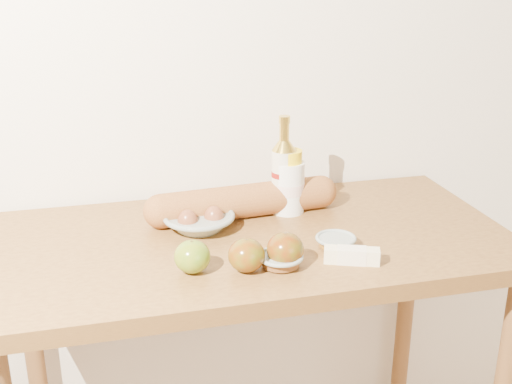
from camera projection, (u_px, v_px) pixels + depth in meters
back_wall at (222, 44)px, 1.66m from camera, size 3.50×0.02×2.60m
table at (253, 283)px, 1.54m from camera, size 1.20×0.60×0.90m
bourbon_bottle at (284, 174)px, 1.60m from camera, size 0.07×0.07×0.25m
cream_bottle at (288, 184)px, 1.61m from camera, size 0.08×0.08×0.16m
egg_bowl at (199, 219)px, 1.53m from camera, size 0.19×0.19×0.06m
baguette at (244, 201)px, 1.59m from camera, size 0.51×0.13×0.08m
apple_yellowgreen at (192, 257)px, 1.31m from camera, size 0.08×0.08×0.07m
apple_redgreen_front at (246, 255)px, 1.32m from camera, size 0.10×0.10×0.07m
apple_redgreen_right at (285, 249)px, 1.34m from camera, size 0.08×0.08×0.07m
sugar_bowl at (281, 260)px, 1.34m from camera, size 0.12×0.12×0.03m
syrup_bowl at (336, 242)px, 1.43m from camera, size 0.12×0.12×0.03m
butter_stick at (352, 256)px, 1.36m from camera, size 0.12×0.07×0.03m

